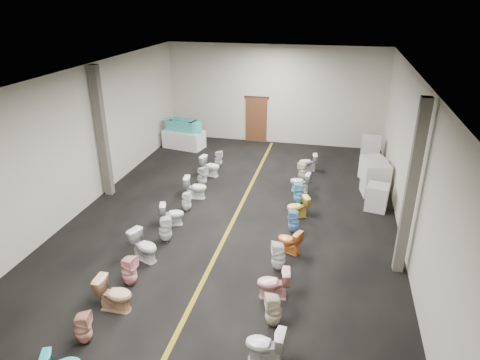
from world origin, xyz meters
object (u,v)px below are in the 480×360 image
at_px(toilet_right_7, 298,207).
at_px(toilet_right_11, 308,162).
at_px(toilet_right_4, 279,256).
at_px(appliance_crate_c, 373,169).
at_px(toilet_left_6, 172,214).
at_px(toilet_left_2, 115,294).
at_px(toilet_left_10, 210,166).
at_px(toilet_left_5, 165,229).
at_px(appliance_crate_a, 377,197).
at_px(toilet_right_6, 294,221).
at_px(toilet_right_8, 299,193).
at_px(toilet_right_3, 273,283).
at_px(toilet_left_4, 144,246).
at_px(toilet_right_10, 303,171).
at_px(toilet_left_1, 83,328).
at_px(display_table, 184,139).
at_px(appliance_crate_b, 375,179).
at_px(toilet_right_2, 273,310).
at_px(toilet_left_8, 195,187).
at_px(toilet_left_9, 202,177).
at_px(bathtub, 183,125).
at_px(toilet_left_7, 186,201).
at_px(toilet_right_5, 289,241).
at_px(toilet_left_3, 129,271).
at_px(toilet_right_9, 300,182).
at_px(appliance_crate_d, 371,150).

xyz_separation_m(toilet_right_7, toilet_right_11, (0.00, 3.99, -0.00)).
bearing_deg(toilet_right_4, appliance_crate_c, 142.16).
bearing_deg(toilet_left_6, toilet_left_2, 163.47).
bearing_deg(appliance_crate_c, toilet_left_10, -171.04).
bearing_deg(toilet_left_5, toilet_left_6, -10.62).
height_order(appliance_crate_a, toilet_left_6, appliance_crate_a).
bearing_deg(appliance_crate_c, toilet_right_6, -118.55).
height_order(toilet_left_6, toilet_right_8, toilet_right_8).
bearing_deg(toilet_left_2, appliance_crate_a, -43.98).
distance_m(toilet_left_6, toilet_left_10, 3.98).
relative_size(toilet_left_5, toilet_right_3, 1.05).
distance_m(toilet_left_4, toilet_right_10, 7.22).
bearing_deg(toilet_left_1, display_table, -2.72).
relative_size(toilet_right_7, toilet_right_8, 0.91).
xyz_separation_m(appliance_crate_c, toilet_right_11, (-2.46, 0.39, -0.10)).
xyz_separation_m(appliance_crate_b, toilet_right_2, (-2.47, -7.27, -0.19)).
relative_size(appliance_crate_c, toilet_left_6, 1.25).
bearing_deg(toilet_right_11, toilet_right_4, -8.79).
relative_size(toilet_left_8, toilet_right_7, 1.11).
bearing_deg(toilet_left_8, toilet_left_1, 172.45).
relative_size(appliance_crate_a, toilet_left_9, 1.10).
distance_m(bathtub, toilet_left_5, 8.20).
bearing_deg(appliance_crate_b, toilet_right_2, -108.79).
height_order(toilet_left_7, toilet_right_5, toilet_right_5).
distance_m(appliance_crate_a, toilet_left_3, 8.21).
distance_m(appliance_crate_c, toilet_left_7, 7.24).
relative_size(toilet_left_9, toilet_right_9, 1.08).
bearing_deg(toilet_left_3, toilet_right_4, -58.10).
distance_m(toilet_left_5, toilet_right_4, 3.39).
height_order(toilet_left_3, toilet_right_5, toilet_left_3).
xyz_separation_m(appliance_crate_b, toilet_right_11, (-2.46, 1.68, -0.22)).
height_order(bathtub, toilet_right_8, bathtub).
relative_size(display_table, toilet_left_8, 2.31).
height_order(toilet_left_9, toilet_right_6, toilet_left_9).
xyz_separation_m(toilet_left_9, toilet_right_11, (3.66, 2.41, -0.04)).
bearing_deg(toilet_right_11, toilet_right_10, -14.03).
relative_size(display_table, toilet_right_6, 2.49).
bearing_deg(toilet_right_7, toilet_right_5, -25.15).
xyz_separation_m(appliance_crate_b, toilet_right_6, (-2.48, -3.27, -0.21)).
bearing_deg(toilet_right_7, toilet_right_11, 155.34).
bearing_deg(toilet_left_3, toilet_right_7, -30.49).
bearing_deg(toilet_left_5, toilet_right_2, -147.41).
bearing_deg(toilet_right_5, toilet_left_5, -62.58).
xyz_separation_m(appliance_crate_d, toilet_left_9, (-6.13, -3.97, -0.15)).
relative_size(bathtub, appliance_crate_b, 1.58).
distance_m(appliance_crate_c, toilet_left_4, 9.26).
height_order(toilet_left_3, toilet_left_7, toilet_left_3).
distance_m(toilet_left_1, toilet_left_7, 5.95).
xyz_separation_m(toilet_right_3, toilet_right_5, (0.13, 2.00, -0.04)).
bearing_deg(display_table, toilet_left_2, -78.23).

